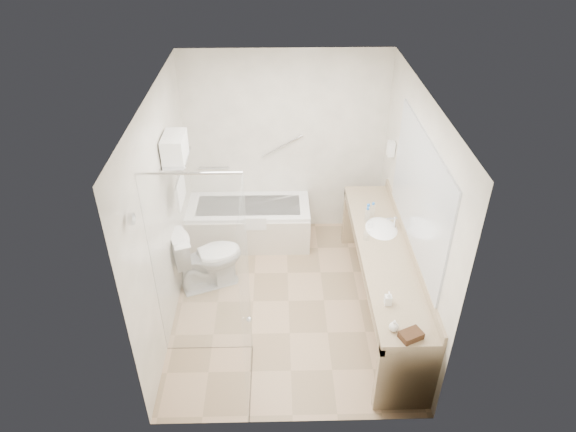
{
  "coord_description": "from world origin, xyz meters",
  "views": [
    {
      "loc": [
        -0.11,
        -4.48,
        4.16
      ],
      "look_at": [
        0.0,
        0.3,
        1.0
      ],
      "focal_mm": 32.0,
      "sensor_mm": 36.0,
      "label": 1
    }
  ],
  "objects_px": {
    "toilet": "(208,257)",
    "bathtub": "(249,223)",
    "water_bottle_left": "(367,215)",
    "vanity_counter": "(383,265)",
    "amenity_basket": "(411,335)"
  },
  "relations": [
    {
      "from": "bathtub",
      "to": "water_bottle_left",
      "type": "xyz_separation_m",
      "value": [
        1.41,
        -0.85,
        0.66
      ]
    },
    {
      "from": "bathtub",
      "to": "amenity_basket",
      "type": "xyz_separation_m",
      "value": [
        1.52,
        -2.64,
        0.61
      ]
    },
    {
      "from": "bathtub",
      "to": "vanity_counter",
      "type": "relative_size",
      "value": 0.59
    },
    {
      "from": "water_bottle_left",
      "to": "toilet",
      "type": "bearing_deg",
      "value": -178.17
    },
    {
      "from": "amenity_basket",
      "to": "water_bottle_left",
      "type": "bearing_deg",
      "value": 93.48
    },
    {
      "from": "vanity_counter",
      "to": "amenity_basket",
      "type": "bearing_deg",
      "value": -90.29
    },
    {
      "from": "toilet",
      "to": "bathtub",
      "type": "bearing_deg",
      "value": -47.99
    },
    {
      "from": "toilet",
      "to": "amenity_basket",
      "type": "height_order",
      "value": "amenity_basket"
    },
    {
      "from": "vanity_counter",
      "to": "amenity_basket",
      "type": "distance_m",
      "value": 1.27
    },
    {
      "from": "bathtub",
      "to": "toilet",
      "type": "bearing_deg",
      "value": -116.45
    },
    {
      "from": "toilet",
      "to": "water_bottle_left",
      "type": "xyz_separation_m",
      "value": [
        1.86,
        0.06,
        0.53
      ]
    },
    {
      "from": "vanity_counter",
      "to": "amenity_basket",
      "type": "height_order",
      "value": "vanity_counter"
    },
    {
      "from": "vanity_counter",
      "to": "toilet",
      "type": "bearing_deg",
      "value": 166.24
    },
    {
      "from": "toilet",
      "to": "water_bottle_left",
      "type": "bearing_deg",
      "value": -109.71
    },
    {
      "from": "toilet",
      "to": "water_bottle_left",
      "type": "height_order",
      "value": "water_bottle_left"
    }
  ]
}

